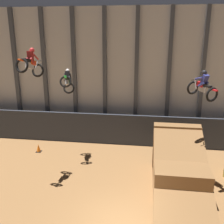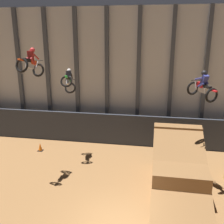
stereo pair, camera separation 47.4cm
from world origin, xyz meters
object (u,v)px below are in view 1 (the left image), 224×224
rider_bike_left_air (30,64)px  rider_bike_right_air (203,87)px  traffic_cone_near_ramp (38,148)px  rider_bike_center_air (67,81)px  dirt_ramp (178,166)px

rider_bike_left_air → rider_bike_right_air: (8.80, 0.53, -1.07)m
rider_bike_left_air → rider_bike_right_air: rider_bike_left_air is taller
rider_bike_right_air → traffic_cone_near_ramp: rider_bike_right_air is taller
rider_bike_center_air → rider_bike_right_air: (7.72, -2.14, 0.29)m
dirt_ramp → traffic_cone_near_ramp: 9.70m
rider_bike_center_air → traffic_cone_near_ramp: rider_bike_center_air is taller
dirt_ramp → rider_bike_center_air: (-6.82, 2.30, 4.15)m
dirt_ramp → traffic_cone_near_ramp: bearing=163.9°
rider_bike_left_air → rider_bike_center_air: bearing=77.4°
dirt_ramp → rider_bike_left_air: (-7.90, -0.36, 5.51)m
rider_bike_left_air → rider_bike_right_air: size_ratio=1.01×
dirt_ramp → rider_bike_center_air: rider_bike_center_air is taller
rider_bike_left_air → rider_bike_right_air: bearing=13.0°
traffic_cone_near_ramp → rider_bike_center_air: bearing=-8.8°
rider_bike_left_air → traffic_cone_near_ramp: size_ratio=3.02×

